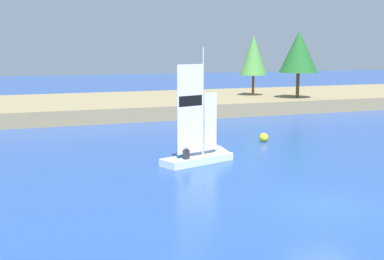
# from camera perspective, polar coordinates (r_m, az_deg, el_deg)

# --- Properties ---
(ground_plane) EXTENTS (200.00, 200.00, 0.00)m
(ground_plane) POSITION_cam_1_polar(r_m,az_deg,el_deg) (19.82, 14.47, -8.20)
(ground_plane) COLOR #234793
(shore_bank) EXTENTS (80.00, 15.55, 1.17)m
(shore_bank) POSITION_cam_1_polar(r_m,az_deg,el_deg) (48.35, -7.38, 2.77)
(shore_bank) COLOR #897A56
(shore_bank) RESTS_ON ground
(shoreline_tree_midleft) EXTENTS (2.63, 2.63, 5.92)m
(shoreline_tree_midleft) POSITION_cam_1_polar(r_m,az_deg,el_deg) (51.28, 6.83, 8.22)
(shoreline_tree_midleft) COLOR brown
(shoreline_tree_midleft) RESTS_ON shore_bank
(shoreline_tree_centre) EXTENTS (3.57, 3.57, 6.24)m
(shoreline_tree_centre) POSITION_cam_1_polar(r_m,az_deg,el_deg) (49.19, 11.73, 8.47)
(shoreline_tree_centre) COLOR brown
(shoreline_tree_centre) RESTS_ON shore_bank
(sailboat) EXTENTS (4.55, 2.58, 6.23)m
(sailboat) POSITION_cam_1_polar(r_m,az_deg,el_deg) (26.67, 1.69, -2.50)
(sailboat) COLOR silver
(sailboat) RESTS_ON ground
(channel_buoy) EXTENTS (0.55, 0.55, 0.55)m
(channel_buoy) POSITION_cam_1_polar(r_m,az_deg,el_deg) (32.48, 7.96, -0.82)
(channel_buoy) COLOR yellow
(channel_buoy) RESTS_ON ground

